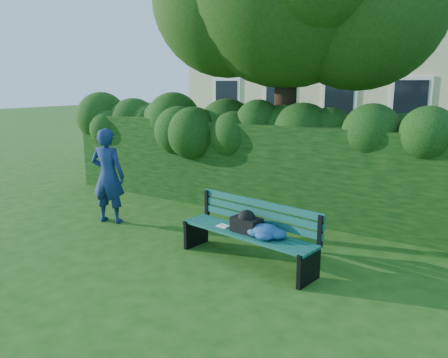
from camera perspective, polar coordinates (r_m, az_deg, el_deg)
The scene contains 4 objects.
ground at distance 7.35m, azimuth -2.59°, elevation -8.10°, with size 80.00×80.00×0.00m, color #1C4E0E.
hedge at distance 8.92m, azimuth 5.64°, elevation 1.53°, with size 10.00×1.00×1.80m.
park_bench at distance 6.34m, azimuth 3.79°, elevation -6.70°, with size 2.23×0.87×0.89m.
man_reading at distance 8.39m, azimuth -14.91°, elevation 0.40°, with size 0.65×0.43×1.78m, color navy.
Camera 1 is at (4.04, -5.57, 2.57)m, focal length 35.00 mm.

